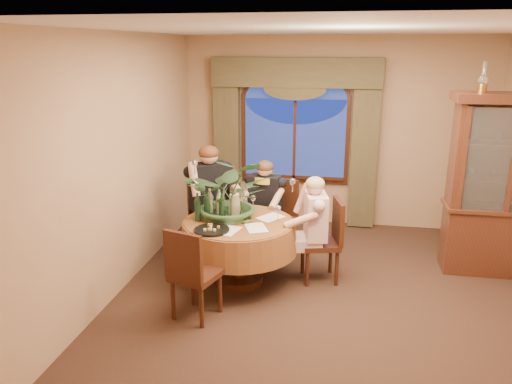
% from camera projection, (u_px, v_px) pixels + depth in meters
% --- Properties ---
extents(floor, '(5.00, 5.00, 0.00)m').
position_uv_depth(floor, '(323.00, 299.00, 5.44)').
color(floor, black).
rests_on(floor, ground).
extents(wall_back, '(4.50, 0.00, 4.50)m').
position_uv_depth(wall_back, '(336.00, 133.00, 7.40)').
color(wall_back, '#9C7654').
rests_on(wall_back, ground).
extents(ceiling, '(5.00, 5.00, 0.00)m').
position_uv_depth(ceiling, '(334.00, 29.00, 4.64)').
color(ceiling, white).
rests_on(ceiling, wall_back).
extents(window, '(1.62, 0.10, 1.32)m').
position_uv_depth(window, '(295.00, 139.00, 7.47)').
color(window, navy).
rests_on(window, wall_back).
extents(arched_transom, '(1.60, 0.06, 0.44)m').
position_uv_depth(arched_transom, '(296.00, 86.00, 7.24)').
color(arched_transom, navy).
rests_on(arched_transom, wall_back).
extents(drapery_left, '(0.38, 0.14, 2.32)m').
position_uv_depth(drapery_left, '(227.00, 145.00, 7.63)').
color(drapery_left, '#403A23').
rests_on(drapery_left, floor).
extents(drapery_right, '(0.38, 0.14, 2.32)m').
position_uv_depth(drapery_right, '(364.00, 150.00, 7.27)').
color(drapery_right, '#403A23').
rests_on(drapery_right, floor).
extents(swag_valance, '(2.45, 0.16, 0.42)m').
position_uv_depth(swag_valance, '(296.00, 72.00, 7.11)').
color(swag_valance, '#403A23').
rests_on(swag_valance, wall_back).
extents(dining_table, '(1.75, 1.75, 0.75)m').
position_uv_depth(dining_table, '(239.00, 252.00, 5.73)').
color(dining_table, maroon).
rests_on(dining_table, floor).
extents(china_cabinet, '(1.33, 0.53, 2.14)m').
position_uv_depth(china_cabinet, '(504.00, 187.00, 5.81)').
color(china_cabinet, '#391B13').
rests_on(china_cabinet, floor).
extents(oil_lamp_left, '(0.11, 0.11, 0.34)m').
position_uv_depth(oil_lamp_left, '(484.00, 77.00, 5.52)').
color(oil_lamp_left, '#A5722D').
rests_on(oil_lamp_left, china_cabinet).
extents(chair_right, '(0.51, 0.51, 0.96)m').
position_uv_depth(chair_right, '(320.00, 241.00, 5.76)').
color(chair_right, black).
rests_on(chair_right, floor).
extents(chair_back_right, '(0.53, 0.53, 0.96)m').
position_uv_depth(chair_back_right, '(277.00, 218.00, 6.52)').
color(chair_back_right, black).
rests_on(chair_back_right, floor).
extents(chair_back, '(0.59, 0.59, 0.96)m').
position_uv_depth(chair_back, '(209.00, 220.00, 6.47)').
color(chair_back, black).
rests_on(chair_back, floor).
extents(chair_front_left, '(0.53, 0.53, 0.96)m').
position_uv_depth(chair_front_left, '(196.00, 272.00, 4.96)').
color(chair_front_left, black).
rests_on(chair_front_left, floor).
extents(person_pink, '(0.50, 0.53, 1.26)m').
position_uv_depth(person_pink, '(315.00, 230.00, 5.69)').
color(person_pink, '#CFA6A7').
rests_on(person_pink, floor).
extents(person_back, '(0.71, 0.70, 1.47)m').
position_uv_depth(person_back, '(209.00, 201.00, 6.37)').
color(person_back, black).
rests_on(person_back, floor).
extents(person_scarf, '(0.53, 0.50, 1.27)m').
position_uv_depth(person_scarf, '(265.00, 208.00, 6.43)').
color(person_scarf, black).
rests_on(person_scarf, floor).
extents(stoneware_vase, '(0.15, 0.15, 0.28)m').
position_uv_depth(stoneware_vase, '(235.00, 206.00, 5.70)').
color(stoneware_vase, tan).
rests_on(stoneware_vase, dining_table).
extents(centerpiece_plant, '(0.98, 1.08, 0.85)m').
position_uv_depth(centerpiece_plant, '(230.00, 164.00, 5.58)').
color(centerpiece_plant, '#30532E').
rests_on(centerpiece_plant, dining_table).
extents(olive_bowl, '(0.14, 0.14, 0.04)m').
position_uv_depth(olive_bowl, '(245.00, 220.00, 5.57)').
color(olive_bowl, '#59612F').
rests_on(olive_bowl, dining_table).
extents(cheese_platter, '(0.38, 0.38, 0.02)m').
position_uv_depth(cheese_platter, '(212.00, 230.00, 5.31)').
color(cheese_platter, black).
rests_on(cheese_platter, dining_table).
extents(wine_bottle_0, '(0.07, 0.07, 0.33)m').
position_uv_depth(wine_bottle_0, '(198.00, 207.00, 5.57)').
color(wine_bottle_0, black).
rests_on(wine_bottle_0, dining_table).
extents(wine_bottle_1, '(0.07, 0.07, 0.33)m').
position_uv_depth(wine_bottle_1, '(210.00, 203.00, 5.73)').
color(wine_bottle_1, tan).
rests_on(wine_bottle_1, dining_table).
extents(wine_bottle_2, '(0.07, 0.07, 0.33)m').
position_uv_depth(wine_bottle_2, '(219.00, 200.00, 5.81)').
color(wine_bottle_2, black).
rests_on(wine_bottle_2, dining_table).
extents(wine_bottle_3, '(0.07, 0.07, 0.33)m').
position_uv_depth(wine_bottle_3, '(207.00, 205.00, 5.64)').
color(wine_bottle_3, black).
rests_on(wine_bottle_3, dining_table).
extents(wine_bottle_4, '(0.07, 0.07, 0.33)m').
position_uv_depth(wine_bottle_4, '(219.00, 203.00, 5.70)').
color(wine_bottle_4, tan).
rests_on(wine_bottle_4, dining_table).
extents(wine_bottle_5, '(0.07, 0.07, 0.33)m').
position_uv_depth(wine_bottle_5, '(222.00, 208.00, 5.54)').
color(wine_bottle_5, black).
rests_on(wine_bottle_5, dining_table).
extents(tasting_paper_0, '(0.31, 0.36, 0.00)m').
position_uv_depth(tasting_paper_0, '(256.00, 228.00, 5.40)').
color(tasting_paper_0, white).
rests_on(tasting_paper_0, dining_table).
extents(tasting_paper_1, '(0.35, 0.37, 0.00)m').
position_uv_depth(tasting_paper_1, '(270.00, 217.00, 5.73)').
color(tasting_paper_1, white).
rests_on(tasting_paper_1, dining_table).
extents(tasting_paper_2, '(0.27, 0.34, 0.00)m').
position_uv_depth(tasting_paper_2, '(228.00, 230.00, 5.32)').
color(tasting_paper_2, white).
rests_on(tasting_paper_2, dining_table).
extents(wine_glass_person_pink, '(0.07, 0.07, 0.18)m').
position_uv_depth(wine_glass_person_pink, '(278.00, 213.00, 5.61)').
color(wine_glass_person_pink, silver).
rests_on(wine_glass_person_pink, dining_table).
extents(wine_glass_person_back, '(0.07, 0.07, 0.18)m').
position_uv_depth(wine_glass_person_back, '(223.00, 203.00, 5.98)').
color(wine_glass_person_back, silver).
rests_on(wine_glass_person_back, dining_table).
extents(wine_glass_person_scarf, '(0.07, 0.07, 0.18)m').
position_uv_depth(wine_glass_person_scarf, '(253.00, 202.00, 6.00)').
color(wine_glass_person_scarf, silver).
rests_on(wine_glass_person_scarf, dining_table).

